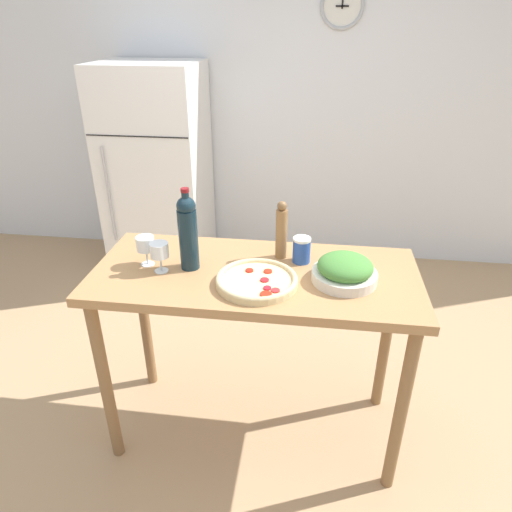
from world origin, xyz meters
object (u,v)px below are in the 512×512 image
wine_glass_near (159,251)px  salt_canister (302,250)px  pepper_mill (281,231)px  salad_bowl (345,270)px  wine_bottle (188,232)px  wine_glass_far (146,244)px  refrigerator (157,172)px  homemade_pizza (257,280)px

wine_glass_near → salt_canister: (0.60, 0.17, -0.04)m
pepper_mill → salad_bowl: size_ratio=1.00×
wine_bottle → wine_glass_near: wine_bottle is taller
wine_bottle → wine_glass_near: size_ratio=2.71×
wine_glass_far → salt_canister: 0.70m
salad_bowl → pepper_mill: bearing=147.1°
wine_bottle → salt_canister: bearing=14.0°
wine_glass_far → pepper_mill: 0.61m
wine_glass_far → salad_bowl: 0.87m
wine_bottle → pepper_mill: wine_bottle is taller
salt_canister → refrigerator: bearing=127.4°
pepper_mill → homemade_pizza: 0.29m
salad_bowl → salt_canister: 0.24m
homemade_pizza → refrigerator: bearing=119.9°
homemade_pizza → pepper_mill: bearing=73.0°
wine_bottle → salad_bowl: (0.67, -0.03, -0.12)m
wine_bottle → pepper_mill: (0.39, 0.15, -0.04)m
pepper_mill → salt_canister: size_ratio=2.31×
refrigerator → wine_glass_near: 1.89m
homemade_pizza → wine_glass_far: bearing=167.7°
wine_glass_near → homemade_pizza: wine_glass_near is taller
wine_glass_near → refrigerator: bearing=109.3°
salt_canister → wine_glass_far: bearing=-170.6°
wine_bottle → wine_glass_near: (-0.12, -0.05, -0.08)m
salad_bowl → wine_bottle: bearing=177.6°
pepper_mill → homemade_pizza: bearing=-107.0°
refrigerator → salad_bowl: size_ratio=6.03×
pepper_mill → salad_bowl: 0.35m
pepper_mill → salad_bowl: (0.28, -0.18, -0.08)m
pepper_mill → salt_canister: bearing=-19.1°
salad_bowl → salt_canister: same height
wine_glass_far → salad_bowl: wine_glass_far is taller
pepper_mill → homemade_pizza: (-0.08, -0.26, -0.11)m
wine_bottle → salad_bowl: bearing=-2.4°
wine_bottle → wine_glass_near: bearing=-157.6°
refrigerator → salt_canister: (1.23, -1.61, 0.18)m
wine_glass_near → wine_glass_far: size_ratio=1.00×
wine_glass_far → homemade_pizza: bearing=-12.3°
wine_bottle → salt_canister: 0.52m
salad_bowl → homemade_pizza: 0.37m
wine_bottle → salt_canister: wine_bottle is taller
salad_bowl → homemade_pizza: (-0.36, -0.07, -0.03)m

